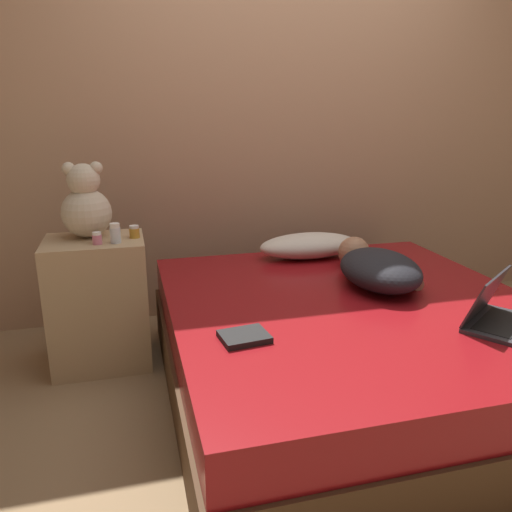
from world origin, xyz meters
TOP-DOWN VIEW (x-y plane):
  - ground_plane at (0.00, 0.00)m, footprint 12.00×12.00m
  - wall_back at (0.00, 1.19)m, footprint 8.00×0.06m
  - bed at (0.00, 0.00)m, footprint 1.71×1.82m
  - nightstand at (-1.16, 0.60)m, footprint 0.49×0.40m
  - pillow at (0.05, 0.71)m, footprint 0.60×0.27m
  - person_lying at (0.21, 0.18)m, footprint 0.40×0.69m
  - laptop at (0.44, -0.39)m, footprint 0.41×0.38m
  - teddy_bear at (-1.18, 0.66)m, footprint 0.25×0.25m
  - bottle_clear at (-1.05, 0.50)m, footprint 0.05×0.05m
  - bottle_pink at (-1.13, 0.50)m, footprint 0.05×0.05m
  - bottle_amber at (-0.95, 0.58)m, footprint 0.05×0.05m
  - book at (-0.58, -0.27)m, footprint 0.20×0.17m

SIDE VIEW (x-z plane):
  - ground_plane at x=0.00m, z-range 0.00..0.00m
  - bed at x=0.00m, z-range 0.00..0.46m
  - nightstand at x=-1.16m, z-range 0.00..0.68m
  - book at x=-0.58m, z-range 0.47..0.49m
  - laptop at x=0.44m, z-range 0.41..0.62m
  - pillow at x=0.05m, z-range 0.47..0.61m
  - person_lying at x=0.21m, z-range 0.46..0.65m
  - bottle_pink at x=-1.13m, z-range 0.68..0.74m
  - bottle_amber at x=-0.95m, z-range 0.68..0.75m
  - bottle_clear at x=-1.05m, z-range 0.68..0.78m
  - teddy_bear at x=-1.18m, z-range 0.66..1.04m
  - wall_back at x=0.00m, z-range 0.00..2.60m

